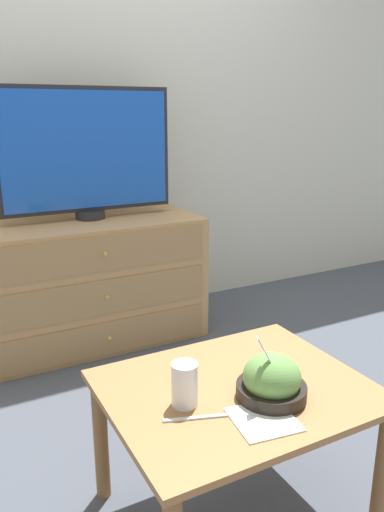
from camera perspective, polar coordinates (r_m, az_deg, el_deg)
The scene contains 9 objects.
ground_plane at distance 3.02m, azimuth -10.86°, elevation -6.57°, with size 12.00×12.00×0.00m, color #474C56.
wall_back at distance 2.82m, azimuth -12.49°, elevation 18.81°, with size 12.00×0.05×2.60m.
dresser at distance 2.62m, azimuth -11.52°, elevation -2.79°, with size 1.10×0.54×0.64m.
tv at distance 2.53m, azimuth -11.98°, elevation 11.52°, with size 0.86×0.15×0.64m.
coffee_table at distance 1.46m, azimuth 5.05°, elevation -16.94°, with size 0.71×0.58×0.42m.
takeout_bowl at distance 1.37m, azimuth 9.09°, elevation -13.94°, with size 0.19×0.19×0.19m.
drink_cup at distance 1.32m, azimuth -0.85°, elevation -14.72°, with size 0.07×0.07×0.12m.
napkin at distance 1.30m, azimuth 8.19°, elevation -18.01°, with size 0.17×0.17×0.00m.
knife at distance 1.30m, azimuth 0.78°, elevation -17.99°, with size 0.17×0.07×0.01m.
Camera 1 is at (-0.78, -2.68, 1.16)m, focal length 35.00 mm.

